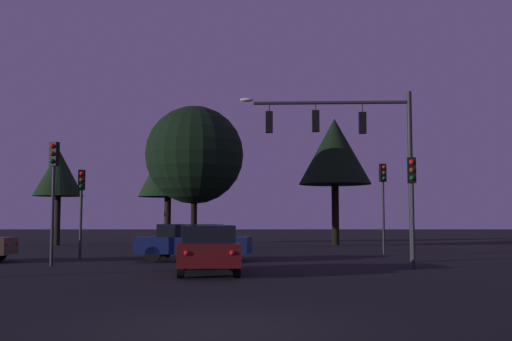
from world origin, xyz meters
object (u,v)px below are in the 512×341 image
(traffic_light_corner_left, at_px, (81,195))
(tree_right_cluster, at_px, (334,152))
(traffic_signal_mast_arm, at_px, (354,139))
(car_nearside_lane, at_px, (208,248))
(car_crossing_left, at_px, (193,242))
(tree_behind_sign, at_px, (194,155))
(tree_center_horizon, at_px, (167,167))
(traffic_light_far_side, at_px, (411,189))
(traffic_light_median, at_px, (382,190))
(traffic_light_corner_right, at_px, (53,178))
(tree_left_far, at_px, (58,174))

(traffic_light_corner_left, bearing_deg, tree_right_cluster, 48.98)
(traffic_signal_mast_arm, bearing_deg, tree_right_cluster, 85.47)
(car_nearside_lane, relative_size, car_crossing_left, 0.95)
(tree_behind_sign, xyz_separation_m, tree_center_horizon, (-2.61, 7.40, -0.05))
(traffic_signal_mast_arm, distance_m, traffic_light_far_side, 4.62)
(tree_behind_sign, bearing_deg, tree_center_horizon, 109.41)
(car_crossing_left, xyz_separation_m, tree_center_horizon, (-3.67, 18.05, 4.67))
(car_nearside_lane, xyz_separation_m, car_crossing_left, (-1.09, 5.96, 0.00))
(traffic_light_median, bearing_deg, car_crossing_left, -149.92)
(traffic_signal_mast_arm, xyz_separation_m, tree_center_horizon, (-10.35, 18.18, 0.45))
(traffic_light_corner_left, bearing_deg, tree_center_horizon, 84.91)
(traffic_signal_mast_arm, xyz_separation_m, car_nearside_lane, (-5.59, -5.83, -4.23))
(traffic_light_corner_right, xyz_separation_m, car_nearside_lane, (6.00, -3.15, -2.43))
(traffic_light_corner_right, height_order, car_nearside_lane, traffic_light_corner_right)
(car_nearside_lane, bearing_deg, tree_center_horizon, 101.20)
(car_nearside_lane, relative_size, tree_center_horizon, 0.59)
(tree_center_horizon, height_order, tree_right_cluster, tree_right_cluster)
(tree_center_horizon, xyz_separation_m, tree_right_cluster, (11.69, -1.29, 0.93))
(tree_center_horizon, bearing_deg, traffic_light_far_side, -61.91)
(traffic_light_median, height_order, traffic_light_far_side, traffic_light_median)
(traffic_light_far_side, relative_size, tree_center_horizon, 0.51)
(tree_behind_sign, relative_size, tree_right_cluster, 0.97)
(traffic_light_far_side, bearing_deg, car_crossing_left, 154.07)
(tree_right_cluster, bearing_deg, traffic_signal_mast_arm, -94.53)
(traffic_light_corner_left, height_order, traffic_light_corner_right, traffic_light_corner_right)
(traffic_signal_mast_arm, height_order, car_crossing_left, traffic_signal_mast_arm)
(tree_left_far, height_order, tree_right_cluster, tree_right_cluster)
(car_crossing_left, bearing_deg, traffic_light_corner_right, -150.18)
(traffic_light_far_side, xyz_separation_m, tree_left_far, (-18.94, 20.26, 2.10))
(car_crossing_left, xyz_separation_m, tree_behind_sign, (-1.06, 10.65, 4.73))
(traffic_signal_mast_arm, relative_size, car_crossing_left, 1.49)
(traffic_light_median, bearing_deg, traffic_light_corner_left, -165.93)
(traffic_light_far_side, bearing_deg, traffic_light_median, 84.55)
(car_nearside_lane, xyz_separation_m, tree_left_far, (-11.98, 22.31, 4.07))
(traffic_light_median, bearing_deg, tree_behind_sign, 151.23)
(traffic_light_corner_left, xyz_separation_m, traffic_light_median, (14.05, 3.52, 0.40))
(traffic_light_corner_left, xyz_separation_m, tree_behind_sign, (4.07, 9.00, 2.74))
(tree_left_far, xyz_separation_m, tree_center_horizon, (7.22, 1.70, 0.61))
(traffic_light_far_side, xyz_separation_m, car_nearside_lane, (-6.97, -2.04, -1.97))
(car_crossing_left, relative_size, tree_right_cluster, 0.55)
(car_nearside_lane, distance_m, tree_behind_sign, 17.40)
(traffic_light_far_side, height_order, tree_right_cluster, tree_right_cluster)
(traffic_signal_mast_arm, relative_size, traffic_light_median, 1.59)
(car_nearside_lane, bearing_deg, traffic_light_corner_left, 129.25)
(tree_behind_sign, distance_m, tree_right_cluster, 10.98)
(traffic_light_corner_right, xyz_separation_m, tree_left_far, (-5.98, 19.16, 1.63))
(traffic_light_far_side, relative_size, car_nearside_lane, 0.85)
(traffic_light_corner_right, height_order, traffic_light_median, traffic_light_corner_right)
(traffic_light_corner_left, bearing_deg, traffic_signal_mast_arm, -8.56)
(traffic_light_median, xyz_separation_m, car_crossing_left, (-8.92, -5.17, -2.38))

